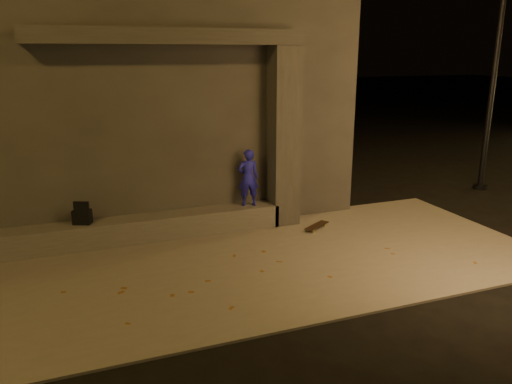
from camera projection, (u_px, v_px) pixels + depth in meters
name	position (u px, v px, depth m)	size (l,w,h in m)	color
ground	(278.00, 325.00, 6.64)	(120.00, 120.00, 0.00)	black
sidewalk	(232.00, 266.00, 8.44)	(11.00, 4.40, 0.04)	slate
building	(128.00, 93.00, 11.44)	(9.00, 5.10, 5.22)	#393633
ledge	(128.00, 230.00, 9.43)	(6.00, 0.55, 0.45)	#55514D
column	(283.00, 138.00, 10.10)	(0.55, 0.55, 3.60)	#393633
canopy	(171.00, 36.00, 8.87)	(5.00, 0.70, 0.28)	#393633
skateboarder	(248.00, 178.00, 10.05)	(0.42, 0.28, 1.16)	#1E1CBA
backpack	(82.00, 216.00, 9.06)	(0.37, 0.31, 0.44)	black
skateboard	(317.00, 226.00, 10.15)	(0.68, 0.51, 0.08)	black
street_lamp_2	(502.00, 12.00, 12.09)	(0.36, 0.36, 7.88)	black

